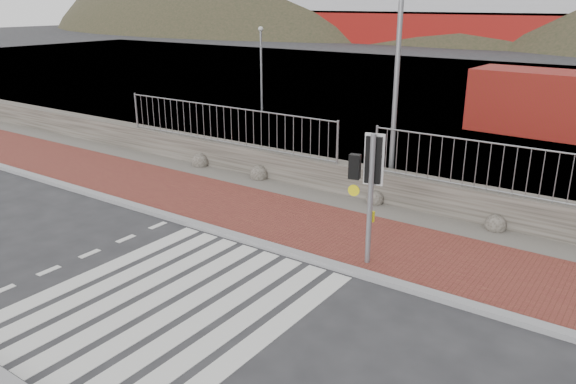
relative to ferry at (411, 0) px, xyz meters
The scene contains 12 objects.
ground 72.44m from the ferry, 70.05° to the right, with size 220.00×220.00×0.00m, color #28282B.
sidewalk_far 68.23m from the ferry, 68.75° to the right, with size 40.00×3.00×0.08m, color brown.
kerb_far 69.63m from the ferry, 69.20° to the right, with size 40.00×0.25×0.12m, color gray.
zebra_crossing 72.43m from the ferry, 70.05° to the right, with size 4.62×5.60×0.01m.
gravel_strip 66.38m from the ferry, 68.13° to the right, with size 40.00×1.50×0.06m, color #59544C.
stone_wall 65.61m from the ferry, 67.86° to the right, with size 40.00×0.60×0.90m, color #423E37.
railing 65.66m from the ferry, 67.91° to the right, with size 18.07×0.07×1.22m.
quay 47.29m from the ferry, 58.36° to the right, with size 120.00×40.00×0.50m, color #4C4C4F.
ferry is the anchor object (origin of this frame).
traffic_signal_far 69.87m from the ferry, 67.33° to the right, with size 0.70×0.33×2.84m.
streetlight 65.03m from the ferry, 66.99° to the right, with size 1.60×0.82×7.99m.
shipping_container 56.37m from the ferry, 60.85° to the right, with size 6.19×2.58×2.58m, color maroon.
Camera 1 is at (7.04, -6.23, 5.31)m, focal length 35.00 mm.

